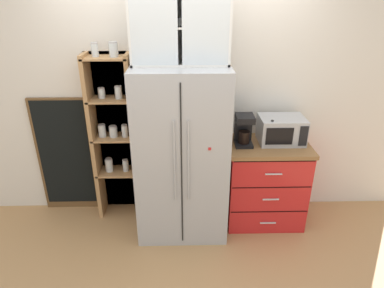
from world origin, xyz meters
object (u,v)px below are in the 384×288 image
Objects in this scene: microwave at (281,130)px; coffee_maker at (244,129)px; refrigerator at (182,152)px; bottle_clear at (271,135)px; chalkboard_menu at (66,156)px; mug_cream at (268,138)px.

coffee_maker reaches higher than microwave.
bottle_clear is (0.87, 0.03, 0.16)m from refrigerator.
chalkboard_menu is at bearing 165.15° from refrigerator.
mug_cream is at bearing -177.15° from microwave.
coffee_maker is at bearing -173.74° from microwave.
refrigerator is 1.01m from microwave.
microwave is 0.39m from coffee_maker.
refrigerator is at bearing -172.58° from microwave.
coffee_maker is 0.27m from bottle_clear.
chalkboard_menu reaches higher than coffee_maker.
bottle_clear reaches higher than microwave.
refrigerator is 0.88m from mug_cream.
refrigerator is 1.31m from chalkboard_menu.
refrigerator is 1.31× the size of chalkboard_menu.
coffee_maker reaches higher than mug_cream.
mug_cream is 2.15m from chalkboard_menu.
microwave is at bearing 38.03° from bottle_clear.
refrigerator is 0.88m from bottle_clear.
refrigerator reaches higher than mug_cream.
bottle_clear is at bearing -8.10° from chalkboard_menu.
refrigerator is at bearing -171.86° from coffee_maker.
microwave reaches higher than mug_cream.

